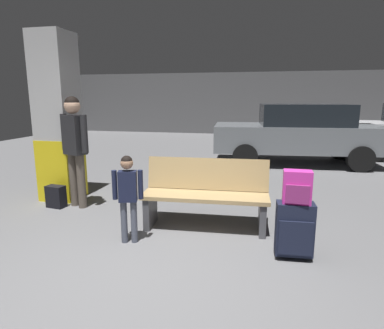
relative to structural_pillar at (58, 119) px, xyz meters
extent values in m
cube|color=slate|center=(2.20, 1.84, -1.38)|extent=(18.00, 18.00, 0.10)
cube|color=#565658|center=(2.20, 10.70, 0.07)|extent=(18.00, 0.12, 2.80)
cube|color=yellow|center=(0.00, 0.00, -0.83)|extent=(0.57, 0.57, 1.00)
cube|color=#B2B2B2|center=(0.00, 0.00, 0.51)|extent=(0.56, 0.56, 1.67)
cube|color=tan|center=(2.57, -0.83, -0.89)|extent=(1.62, 0.53, 0.05)
cube|color=tan|center=(2.56, -0.58, -0.65)|extent=(1.60, 0.20, 0.42)
cube|color=#4C4C51|center=(1.86, -0.87, -1.12)|extent=(0.10, 0.40, 0.41)
cube|color=#4C4C51|center=(3.29, -0.79, -1.12)|extent=(0.10, 0.40, 0.41)
cube|color=#191E33|center=(3.62, -1.39, -1.00)|extent=(0.39, 0.22, 0.56)
cube|color=#191E33|center=(3.63, -1.50, -1.06)|extent=(0.34, 0.05, 0.36)
cube|color=#A5A5AA|center=(3.62, -1.31, -0.73)|extent=(0.14, 0.03, 0.02)
cylinder|color=black|center=(3.46, -1.31, -1.30)|extent=(0.02, 0.05, 0.04)
cylinder|color=black|center=(3.78, -1.29, -1.30)|extent=(0.02, 0.05, 0.04)
cube|color=#D833A5|center=(3.62, -1.39, -0.55)|extent=(0.28, 0.16, 0.34)
cube|color=#8E2B70|center=(3.62, -1.48, -0.60)|extent=(0.23, 0.03, 0.19)
cylinder|color=black|center=(3.62, -1.39, -0.39)|extent=(0.06, 0.02, 0.02)
cylinder|color=#4C5160|center=(1.84, -1.39, -1.08)|extent=(0.08, 0.08, 0.50)
cylinder|color=#4C5160|center=(1.73, -1.42, -1.08)|extent=(0.08, 0.08, 0.50)
cube|color=#191E38|center=(1.79, -1.40, -0.65)|extent=(0.23, 0.17, 0.35)
cylinder|color=#191E38|center=(1.93, -1.36, -0.63)|extent=(0.06, 0.06, 0.34)
cylinder|color=#191E38|center=(1.64, -1.44, -0.63)|extent=(0.06, 0.06, 0.34)
sphere|color=#A87A5B|center=(1.79, -1.40, -0.38)|extent=(0.14, 0.14, 0.14)
sphere|color=black|center=(1.79, -1.40, -0.36)|extent=(0.13, 0.13, 0.13)
cylinder|color=#E5D84C|center=(1.69, -1.32, -0.63)|extent=(0.06, 0.06, 0.10)
cylinder|color=red|center=(1.69, -1.32, -0.56)|extent=(0.01, 0.01, 0.06)
cylinder|color=brown|center=(0.58, -0.39, -0.91)|extent=(0.12, 0.12, 0.82)
cylinder|color=brown|center=(0.41, -0.32, -0.91)|extent=(0.12, 0.12, 0.82)
cube|color=#232326|center=(0.50, -0.36, -0.21)|extent=(0.39, 0.31, 0.58)
cylinder|color=#232326|center=(0.72, -0.45, -0.18)|extent=(0.10, 0.10, 0.55)
cylinder|color=#232326|center=(0.27, -0.27, -0.18)|extent=(0.10, 0.10, 0.55)
sphere|color=tan|center=(0.50, -0.36, 0.22)|extent=(0.23, 0.23, 0.23)
sphere|color=black|center=(0.50, -0.36, 0.25)|extent=(0.21, 0.21, 0.21)
cube|color=black|center=(0.18, -0.47, -1.16)|extent=(0.30, 0.20, 0.34)
cube|color=#28282D|center=(0.19, -0.38, -1.21)|extent=(0.23, 0.06, 0.19)
cylinder|color=black|center=(0.18, -0.47, -1.00)|extent=(0.06, 0.03, 0.02)
cube|color=slate|center=(4.07, 3.92, -0.66)|extent=(4.23, 2.06, 0.64)
cube|color=black|center=(4.22, 3.94, -0.08)|extent=(2.23, 1.72, 0.52)
cylinder|color=black|center=(2.85, 3.01, -1.03)|extent=(0.62, 0.25, 0.60)
cylinder|color=black|center=(2.71, 4.61, -1.03)|extent=(0.62, 0.25, 0.60)
cylinder|color=black|center=(5.44, 3.24, -1.03)|extent=(0.62, 0.25, 0.60)
cylinder|color=black|center=(5.30, 4.83, -1.03)|extent=(0.62, 0.25, 0.60)
cylinder|color=black|center=(6.12, 4.67, -1.03)|extent=(0.62, 0.26, 0.60)
cylinder|color=black|center=(6.29, 6.26, -1.03)|extent=(0.62, 0.26, 0.60)
camera|label=1|loc=(3.28, -4.76, 0.33)|focal=30.75mm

